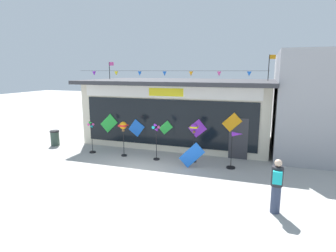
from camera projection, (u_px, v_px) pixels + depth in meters
The scene contains 10 objects.
ground_plane at pixel (132, 174), 11.84m from camera, with size 80.00×80.00×0.00m, color #ADAAA5.
kite_shop_building at pixel (181, 110), 17.23m from camera, with size 10.64×6.35×5.06m.
wind_spinner_far_left at pixel (92, 135), 14.67m from camera, with size 0.33×0.32×1.67m.
wind_spinner_left at pixel (123, 128), 14.03m from camera, with size 0.38×0.38×1.75m.
wind_spinner_center_left at pixel (156, 136), 13.46m from camera, with size 0.37×0.30×1.78m.
wind_spinner_center_right at pixel (194, 131), 13.10m from camera, with size 0.34×0.34×1.84m.
wind_spinner_right at pixel (235, 145), 12.27m from camera, with size 0.66×0.39×1.67m.
person_near_camera at pixel (277, 185), 8.44m from camera, with size 0.34×0.45×1.68m.
trash_bin at pixel (55, 138), 16.23m from camera, with size 0.52×0.52×0.87m.
display_kite_on_ground at pixel (192, 155), 12.47m from camera, with size 0.58×0.03×1.06m, color blue.
Camera 1 is at (5.04, -10.15, 4.24)m, focal length 30.36 mm.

